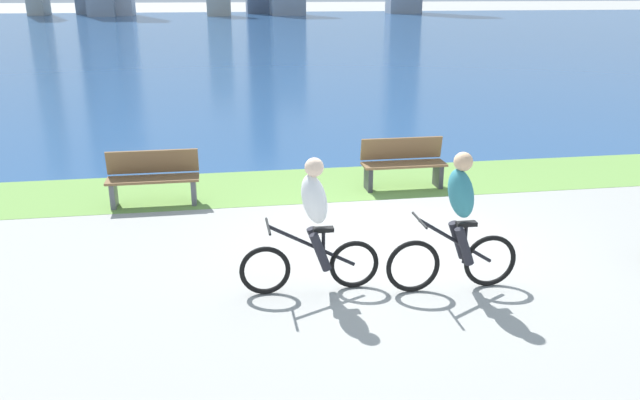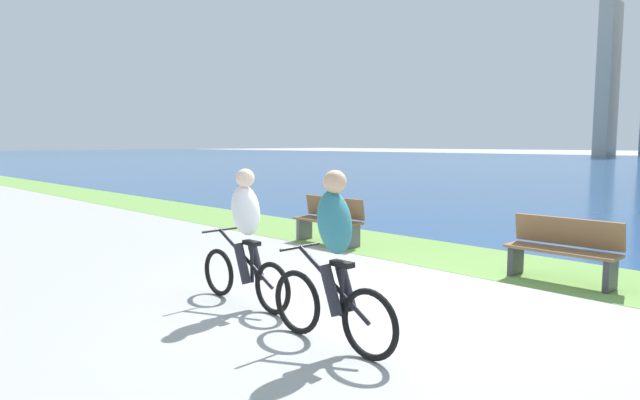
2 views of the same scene
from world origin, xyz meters
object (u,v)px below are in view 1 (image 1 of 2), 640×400
bench_near_path (403,163)px  cyclist_trailing (458,223)px  bench_far_along_path (153,178)px  cyclist_lead (313,226)px

bench_near_path → cyclist_trailing: bearing=-97.8°
bench_near_path → bench_far_along_path: same height
cyclist_lead → bench_near_path: bearing=59.8°
cyclist_lead → bench_far_along_path: size_ratio=1.12×
bench_near_path → bench_far_along_path: 4.37m
cyclist_trailing → bench_near_path: cyclist_trailing is taller
cyclist_trailing → bench_far_along_path: cyclist_trailing is taller
cyclist_trailing → cyclist_lead: bearing=172.3°
cyclist_lead → cyclist_trailing: cyclist_trailing is taller
bench_far_along_path → cyclist_lead: bearing=-59.4°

